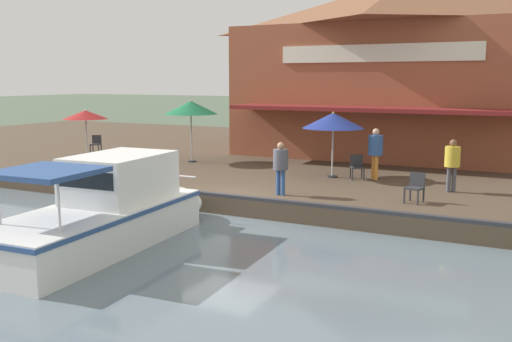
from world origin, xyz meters
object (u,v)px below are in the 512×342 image
at_px(cafe_chair_mid_patio, 96,143).
at_px(person_at_quay_edge, 376,147).
at_px(person_mid_patio, 281,162).
at_px(person_near_entrance, 452,159).
at_px(patio_umbrella_mid_patio_right, 333,121).
at_px(cafe_chair_under_first_umbrella, 357,166).
at_px(patio_umbrella_mid_patio_left, 85,115).
at_px(motorboat_distant_upstream, 114,210).
at_px(cafe_chair_back_row_seat, 415,186).
at_px(patio_umbrella_back_row, 191,108).
at_px(waterfront_restaurant, 402,66).

xyz_separation_m(cafe_chair_mid_patio, person_at_quay_edge, (1.20, 13.72, 0.66)).
xyz_separation_m(person_mid_patio, person_near_entrance, (-2.83, 4.53, 0.02)).
height_order(patio_umbrella_mid_patio_right, cafe_chair_under_first_umbrella, patio_umbrella_mid_patio_right).
distance_m(patio_umbrella_mid_patio_left, cafe_chair_mid_patio, 4.00).
bearing_deg(motorboat_distant_upstream, cafe_chair_mid_patio, -136.03).
height_order(cafe_chair_under_first_umbrella, person_at_quay_edge, person_at_quay_edge).
xyz_separation_m(cafe_chair_back_row_seat, person_near_entrance, (-2.07, 0.68, 0.54)).
height_order(cafe_chair_mid_patio, person_at_quay_edge, person_at_quay_edge).
bearing_deg(person_mid_patio, patio_umbrella_mid_patio_right, 174.98).
xyz_separation_m(patio_umbrella_back_row, motorboat_distant_upstream, (9.43, 3.85, -2.04)).
xyz_separation_m(cafe_chair_under_first_umbrella, person_mid_patio, (3.78, -1.23, 0.52)).
distance_m(cafe_chair_under_first_umbrella, person_at_quay_edge, 0.90).
xyz_separation_m(patio_umbrella_mid_patio_right, cafe_chair_under_first_umbrella, (-0.03, 0.90, -1.55)).
bearing_deg(cafe_chair_back_row_seat, cafe_chair_under_first_umbrella, -139.09).
relative_size(person_mid_patio, motorboat_distant_upstream, 0.22).
bearing_deg(cafe_chair_mid_patio, waterfront_restaurant, 118.64).
bearing_deg(person_near_entrance, cafe_chair_back_row_seat, -18.32).
xyz_separation_m(patio_umbrella_mid_patio_left, person_at_quay_edge, (-1.75, 11.51, -0.90)).
relative_size(waterfront_restaurant, person_mid_patio, 8.89).
xyz_separation_m(patio_umbrella_mid_patio_right, person_near_entrance, (0.92, 4.20, -1.00)).
relative_size(patio_umbrella_mid_patio_right, cafe_chair_back_row_seat, 2.75).
xyz_separation_m(person_at_quay_edge, person_near_entrance, (1.11, 2.70, -0.11)).
relative_size(cafe_chair_mid_patio, person_near_entrance, 0.52).
relative_size(person_mid_patio, person_at_quay_edge, 0.90).
height_order(cafe_chair_back_row_seat, motorboat_distant_upstream, motorboat_distant_upstream).
bearing_deg(person_near_entrance, waterfront_restaurant, -158.02).
height_order(cafe_chair_under_first_umbrella, cafe_chair_mid_patio, same).
relative_size(cafe_chair_mid_patio, person_mid_patio, 0.53).
bearing_deg(motorboat_distant_upstream, person_at_quay_edge, 153.75).
relative_size(person_at_quay_edge, motorboat_distant_upstream, 0.25).
height_order(cafe_chair_under_first_umbrella, person_near_entrance, person_near_entrance).
relative_size(patio_umbrella_mid_patio_right, cafe_chair_mid_patio, 2.75).
relative_size(cafe_chair_mid_patio, person_at_quay_edge, 0.48).
relative_size(patio_umbrella_mid_patio_right, cafe_chair_under_first_umbrella, 2.75).
relative_size(patio_umbrella_back_row, cafe_chair_back_row_seat, 3.07).
relative_size(patio_umbrella_back_row, person_near_entrance, 1.60).
xyz_separation_m(cafe_chair_mid_patio, person_near_entrance, (2.31, 16.43, 0.54)).
relative_size(waterfront_restaurant, patio_umbrella_mid_patio_right, 6.11).
height_order(person_near_entrance, motorboat_distant_upstream, person_near_entrance).
relative_size(waterfront_restaurant, cafe_chair_mid_patio, 16.80).
bearing_deg(cafe_chair_mid_patio, patio_umbrella_back_row, 86.05).
distance_m(person_at_quay_edge, person_near_entrance, 2.92).
relative_size(cafe_chair_back_row_seat, person_mid_patio, 0.53).
bearing_deg(person_near_entrance, patio_umbrella_mid_patio_right, -102.36).
bearing_deg(motorboat_distant_upstream, waterfront_restaurant, 169.10).
height_order(cafe_chair_mid_patio, person_near_entrance, person_near_entrance).
xyz_separation_m(waterfront_restaurant, patio_umbrella_mid_patio_left, (9.89, -10.48, -2.04)).
relative_size(patio_umbrella_back_row, cafe_chair_mid_patio, 3.07).
distance_m(patio_umbrella_back_row, patio_umbrella_mid_patio_right, 6.69).
distance_m(cafe_chair_back_row_seat, person_near_entrance, 2.24).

